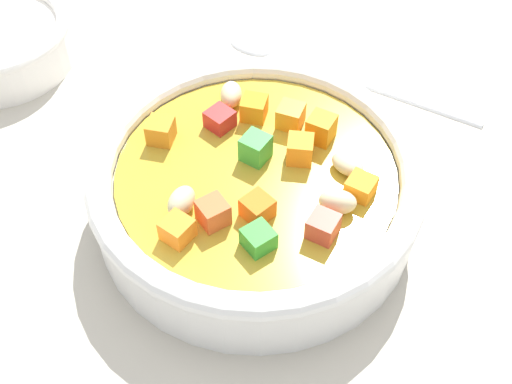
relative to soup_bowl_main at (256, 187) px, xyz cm
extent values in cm
cube|color=#BAB2A0|center=(-0.01, 0.00, -3.76)|extent=(140.00, 140.00, 2.00)
cylinder|color=white|center=(-0.01, 0.00, -0.88)|extent=(20.53, 20.53, 3.76)
torus|color=white|center=(-0.01, 0.00, 1.50)|extent=(20.98, 20.98, 1.68)
cylinder|color=gold|center=(-0.01, 0.00, 1.20)|extent=(17.47, 17.47, 0.40)
cube|color=red|center=(-2.26, 4.13, 2.01)|extent=(2.24, 2.24, 1.23)
ellipsoid|color=beige|center=(5.61, 0.27, 1.93)|extent=(2.58, 2.56, 1.06)
cube|color=orange|center=(0.48, -3.37, 2.07)|extent=(2.23, 2.23, 1.34)
cube|color=orange|center=(0.05, 4.98, 2.14)|extent=(1.94, 1.94, 1.48)
ellipsoid|color=beige|center=(-1.52, 6.43, 2.08)|extent=(1.50, 2.26, 1.37)
cube|color=#BD3E2E|center=(3.65, -4.83, 2.11)|extent=(2.17, 2.17, 1.42)
cube|color=green|center=(0.14, -5.53, 2.02)|extent=(2.20, 2.20, 1.25)
cube|color=orange|center=(2.34, 4.16, 2.16)|extent=(2.07, 2.07, 1.52)
ellipsoid|color=beige|center=(4.66, -3.09, 2.14)|extent=(2.43, 1.80, 1.49)
cube|color=orange|center=(2.75, 1.09, 2.21)|extent=(1.80, 1.80, 1.63)
cube|color=orange|center=(6.18, -1.85, 1.99)|extent=(2.19, 2.19, 1.19)
cube|color=#E85D2D|center=(-2.57, -3.73, 2.17)|extent=(2.18, 2.18, 1.54)
cube|color=green|center=(-0.44, 1.23, 2.26)|extent=(2.20, 2.20, 1.72)
ellipsoid|color=beige|center=(-4.41, -2.87, 2.16)|extent=(2.19, 2.60, 1.52)
cube|color=orange|center=(4.20, 2.84, 2.28)|extent=(2.16, 2.16, 1.77)
cube|color=orange|center=(-4.56, -4.83, 2.08)|extent=(2.22, 2.22, 1.36)
cube|color=orange|center=(-6.00, 2.99, 2.16)|extent=(1.92, 1.92, 1.53)
cylinder|color=silver|center=(11.51, 11.06, -2.45)|extent=(11.36, 7.02, 0.61)
ellipsoid|color=silver|center=(0.14, 17.75, -2.28)|extent=(4.26, 3.65, 0.96)
camera|label=1|loc=(-0.70, -27.78, 32.42)|focal=47.39mm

